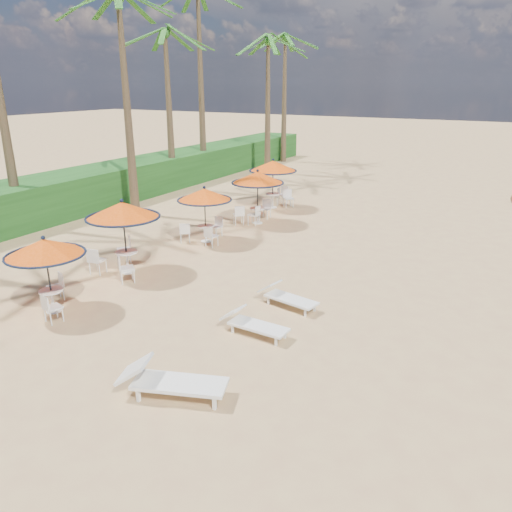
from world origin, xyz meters
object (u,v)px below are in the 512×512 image
Objects in this scene: station_0 at (46,254)px; station_1 at (121,219)px; station_2 at (204,201)px; lounger_mid at (252,323)px; station_3 at (257,184)px; lounger_near at (169,380)px; station_4 at (274,172)px; lounger_far at (286,296)px.

station_0 is 0.88× the size of station_1.
station_2 reaches higher than lounger_mid.
station_2 is 0.92× the size of station_3.
lounger_mid is (0.17, 3.06, -0.07)m from lounger_near.
station_4 reaches higher than station_2.
lounger_mid is 1.87m from lounger_far.
lounger_near is (5.13, -8.78, -1.25)m from station_2.
station_0 is 13.55m from station_4.
lounger_near is 4.94m from lounger_far.
station_1 reaches higher than lounger_mid.
station_1 is at bearing -91.00° from station_4.
station_2 reaches higher than lounger_near.
station_1 is at bearing 166.19° from lounger_mid.
station_2 is at bearing 84.34° from station_1.
station_0 is 5.58m from lounger_near.
station_4 reaches higher than lounger_near.
station_1 is at bearing -96.61° from station_3.
station_0 is 6.50m from lounger_far.
station_2 is 6.33m from station_4.
station_0 is 3.21m from station_1.
lounger_mid is at bearing -61.77° from station_3.
lounger_near is 1.23× the size of lounger_far.
station_0 reaches higher than lounger_mid.
station_4 is 1.32× the size of lounger_far.
station_3 is 10.36m from lounger_mid.
station_4 is at bearing 91.99° from station_2.
station_0 is at bearing -92.79° from station_3.
station_1 is 4.06m from station_2.
station_4 is 16.09m from lounger_near.
lounger_far is (5.32, -3.84, -1.31)m from station_2.
station_1 is at bearing 96.04° from station_0.
station_4 is at bearing 89.00° from station_1.
station_2 is (0.06, 7.22, -0.04)m from station_0.
station_2 is at bearing 89.50° from station_0.
lounger_near is at bearing -40.61° from station_1.
station_2 is at bearing -88.01° from station_4.
station_4 reaches higher than lounger_mid.
station_1 is (-0.34, 3.19, 0.16)m from station_0.
lounger_far is at bearing -61.40° from station_4.
station_0 is 5.73m from lounger_mid.
station_4 is at bearing 129.26° from lounger_far.
station_2 is (0.40, 4.03, -0.19)m from station_1.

